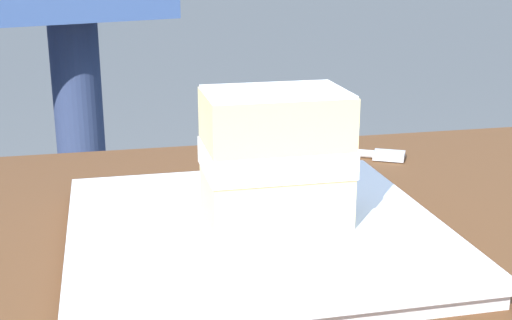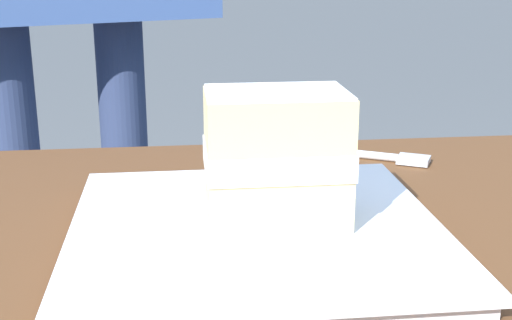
# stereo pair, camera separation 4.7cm
# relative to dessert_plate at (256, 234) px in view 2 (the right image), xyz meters

# --- Properties ---
(dessert_plate) EXTENTS (0.26, 0.26, 0.02)m
(dessert_plate) POSITION_rel_dessert_plate_xyz_m (0.00, 0.00, 0.00)
(dessert_plate) COLOR white
(dessert_plate) RESTS_ON patio_table
(cake_slice) EXTENTS (0.10, 0.07, 0.09)m
(cake_slice) POSITION_rel_dessert_plate_xyz_m (0.01, 0.01, 0.05)
(cake_slice) COLOR #EAD18C
(cake_slice) RESTS_ON dessert_plate
(dessert_fork) EXTENTS (0.16, 0.09, 0.01)m
(dessert_fork) POSITION_rel_dessert_plate_xyz_m (0.12, 0.20, -0.00)
(dessert_fork) COLOR silver
(dessert_fork) RESTS_ON patio_table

